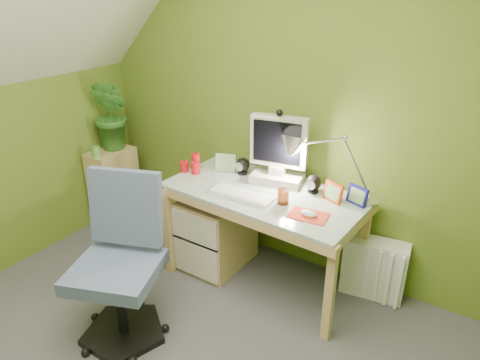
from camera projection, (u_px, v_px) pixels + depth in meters
The scene contains 19 objects.
wall_back at pixel (289, 101), 2.94m from camera, with size 3.20×0.01×2.40m, color #577122.
desk at pixel (263, 237), 3.00m from camera, with size 1.29×0.64×0.69m, color tan, non-canonical shape.
monitor at pixel (279, 143), 2.87m from camera, with size 0.41×0.24×0.56m, color #B3B0A1, non-canonical shape.
speaker_left at pixel (243, 166), 3.08m from camera, with size 0.10×0.10×0.12m, color black, non-canonical shape.
speaker_right at pixel (313, 184), 2.81m from camera, with size 0.10×0.10×0.12m, color black, non-canonical shape.
keyboard at pixel (242, 195), 2.78m from camera, with size 0.42×0.13×0.02m, color white.
mousepad at pixel (308, 216), 2.56m from camera, with size 0.22×0.16×0.01m, color red.
mouse at pixel (309, 213), 2.55m from camera, with size 0.10×0.06×0.03m, color white.
amber_tumbler at pixel (283, 196), 2.68m from camera, with size 0.07×0.07×0.09m, color #9A4316.
candle_cluster at pixel (192, 163), 3.14m from camera, with size 0.15×0.13×0.12m, color red, non-canonical shape.
photo_frame_red at pixel (333, 192), 2.71m from camera, with size 0.14×0.02×0.12m, color #BE3614.
photo_frame_blue at pixel (357, 195), 2.67m from camera, with size 0.14×0.02×0.12m, color #14148B.
photo_frame_green at pixel (226, 163), 3.13m from camera, with size 0.15×0.02×0.13m, color #98BE83.
desk_lamp at pixel (345, 152), 2.64m from camera, with size 0.57×0.25×0.61m, color silver, non-canonical shape.
side_ledge at pixel (114, 187), 3.76m from camera, with size 0.24×0.37×0.65m, color tan.
potted_plant at pixel (112, 115), 3.53m from camera, with size 0.32×0.26×0.59m, color #2E6521.
green_cup at pixel (96, 152), 3.48m from camera, with size 0.07×0.07×0.09m, color #5D9D41.
task_chair at pixel (115, 269), 2.45m from camera, with size 0.53×0.53×0.95m, color #42506D, non-canonical shape.
radiator at pixel (374, 268), 2.91m from camera, with size 0.40×0.16×0.40m, color silver.
Camera 1 is at (1.31, -1.00, 1.94)m, focal length 33.00 mm.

